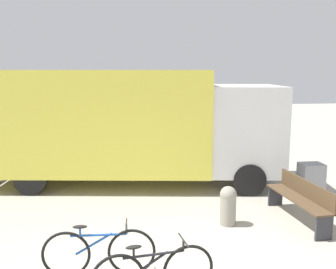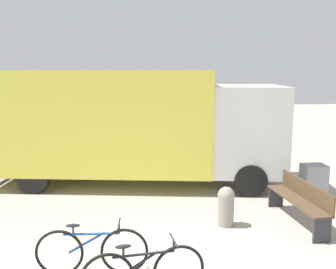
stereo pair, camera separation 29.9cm
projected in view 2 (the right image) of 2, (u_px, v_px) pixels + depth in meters
delivery_truck at (133, 122)px, 10.39m from camera, size 8.17×3.55×3.13m
park_bench at (300, 199)px, 7.69m from camera, size 0.54×2.02×0.87m
bicycle_near at (92, 251)px, 5.71m from camera, size 1.72×0.44×0.83m
bollard_near_bench at (226, 205)px, 7.56m from camera, size 0.34×0.34×0.81m
utility_box at (314, 180)px, 9.50m from camera, size 0.58×0.47×0.78m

